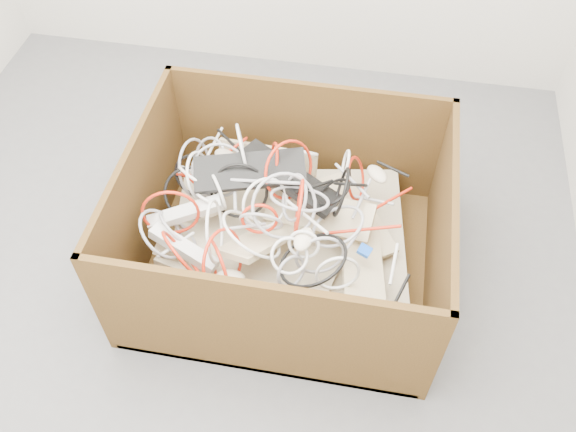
% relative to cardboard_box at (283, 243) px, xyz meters
% --- Properties ---
extents(ground, '(3.00, 3.00, 0.00)m').
position_rel_cardboard_box_xyz_m(ground, '(-0.27, -0.13, -0.15)').
color(ground, '#535356').
rests_on(ground, ground).
extents(room_shell, '(3.04, 3.04, 2.50)m').
position_rel_cardboard_box_xyz_m(room_shell, '(-0.27, -0.13, 1.10)').
color(room_shell, beige).
rests_on(room_shell, ground).
extents(cardboard_box, '(1.18, 0.98, 0.59)m').
position_rel_cardboard_box_xyz_m(cardboard_box, '(0.00, 0.00, 0.00)').
color(cardboard_box, '#37240D').
rests_on(cardboard_box, ground).
extents(keyboard_pile, '(0.92, 0.76, 0.40)m').
position_rel_cardboard_box_xyz_m(keyboard_pile, '(0.00, 0.02, 0.14)').
color(keyboard_pile, '#BFB287').
rests_on(keyboard_pile, cardboard_box).
extents(mice_scatter, '(0.73, 0.68, 0.21)m').
position_rel_cardboard_box_xyz_m(mice_scatter, '(-0.02, -0.06, 0.20)').
color(mice_scatter, beige).
rests_on(mice_scatter, keyboard_pile).
extents(power_strip_left, '(0.29, 0.15, 0.12)m').
position_rel_cardboard_box_xyz_m(power_strip_left, '(-0.36, -0.08, 0.21)').
color(power_strip_left, silver).
rests_on(power_strip_left, keyboard_pile).
extents(power_strip_right, '(0.28, 0.15, 0.09)m').
position_rel_cardboard_box_xyz_m(power_strip_right, '(-0.32, -0.22, 0.19)').
color(power_strip_right, silver).
rests_on(power_strip_right, keyboard_pile).
extents(vga_plug, '(0.06, 0.06, 0.03)m').
position_rel_cardboard_box_xyz_m(vga_plug, '(0.32, -0.13, 0.20)').
color(vga_plug, blue).
rests_on(vga_plug, keyboard_pile).
extents(cable_tangle, '(1.03, 0.87, 0.46)m').
position_rel_cardboard_box_xyz_m(cable_tangle, '(-0.11, -0.03, 0.25)').
color(cable_tangle, silver).
rests_on(cable_tangle, keyboard_pile).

